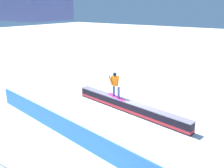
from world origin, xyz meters
The scene contains 4 objects.
ground_plane centered at (0.00, 0.00, 0.00)m, with size 120.00×120.00×0.00m, color white.
grind_box centered at (0.00, 0.00, 0.28)m, with size 7.66×1.65×0.63m.
snowboarder centered at (1.07, -0.19, 1.40)m, with size 1.55×0.84×1.44m.
safety_fence centered at (0.00, 4.21, 0.47)m, with size 13.58×0.06×0.94m, color #3B87E0.
Camera 1 is at (-6.95, 11.20, 5.65)m, focal length 40.95 mm.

